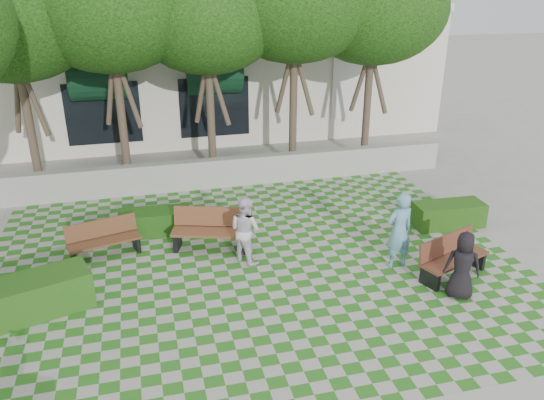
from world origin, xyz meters
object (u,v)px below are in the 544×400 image
object	(u,v)px
bench_east	(452,257)
bench_west	(104,240)
hedge_midleft	(155,222)
hedge_west	(32,297)
person_white	(245,230)
bench_mid	(212,230)
hedge_east	(448,214)
person_blue	(399,231)
person_dark	(463,265)

from	to	relation	value
bench_east	bench_west	xyz separation A→B (m)	(-7.45, 2.81, -0.02)
hedge_midleft	hedge_west	xyz separation A→B (m)	(-2.50, -3.01, 0.07)
bench_west	hedge_west	xyz separation A→B (m)	(-1.28, -2.08, -0.03)
hedge_midleft	person_white	distance (m)	2.84
hedge_midleft	hedge_west	world-z (taller)	hedge_west
bench_mid	hedge_midleft	world-z (taller)	bench_mid
bench_mid	hedge_east	size ratio (longest dim) A/B	1.09
bench_west	person_white	distance (m)	3.38
bench_mid	person_blue	distance (m)	4.39
bench_mid	hedge_west	size ratio (longest dim) A/B	0.91
bench_east	bench_mid	distance (m)	5.55
bench_mid	hedge_midleft	bearing A→B (deg)	155.87
hedge_midleft	person_dark	xyz separation A→B (m)	(5.94, -4.54, 0.42)
hedge_midleft	person_blue	distance (m)	6.12
bench_mid	person_blue	size ratio (longest dim) A/B	1.12
hedge_east	hedge_west	distance (m)	10.16
bench_east	person_dark	size ratio (longest dim) A/B	1.26
person_dark	person_white	bearing A→B (deg)	-2.14
hedge_east	person_blue	size ratio (longest dim) A/B	1.02
bench_west	person_blue	xyz separation A→B (m)	(6.47, -2.15, 0.48)
bench_west	hedge_west	world-z (taller)	bench_west
bench_east	hedge_east	xyz separation A→B (m)	(1.31, 2.27, -0.12)
hedge_west	hedge_midleft	bearing A→B (deg)	50.35
hedge_midleft	hedge_west	size ratio (longest dim) A/B	0.81
person_blue	hedge_midleft	bearing A→B (deg)	-36.95
hedge_midleft	person_white	world-z (taller)	person_white
hedge_west	hedge_east	bearing A→B (deg)	8.71
bench_east	hedge_west	xyz separation A→B (m)	(-8.73, 0.73, -0.05)
person_white	hedge_midleft	bearing A→B (deg)	8.71
bench_mid	bench_west	bearing A→B (deg)	-167.90
bench_mid	person_white	distance (m)	1.09
bench_mid	person_white	size ratio (longest dim) A/B	1.25
bench_west	hedge_midleft	bearing A→B (deg)	22.21
person_blue	person_white	distance (m)	3.46
bench_mid	hedge_west	bearing A→B (deg)	-136.59
person_dark	person_white	xyz separation A→B (m)	(-3.97, 2.56, 0.07)
bench_west	person_blue	world-z (taller)	person_blue
person_dark	person_white	size ratio (longest dim) A/B	0.91
bench_west	bench_east	bearing A→B (deg)	-35.86
hedge_midleft	person_dark	bearing A→B (deg)	-37.42
bench_east	hedge_east	bearing A→B (deg)	39.74
hedge_midleft	person_dark	size ratio (longest dim) A/B	1.22
bench_mid	bench_west	size ratio (longest dim) A/B	1.16
bench_mid	bench_west	distance (m)	2.54
hedge_midleft	person_dark	world-z (taller)	person_dark
bench_west	person_white	xyz separation A→B (m)	(3.19, -1.05, 0.38)
bench_east	hedge_midleft	world-z (taller)	bench_east
bench_east	bench_mid	bearing A→B (deg)	132.23
hedge_west	person_dark	distance (m)	8.58
hedge_midleft	person_white	size ratio (longest dim) A/B	1.11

